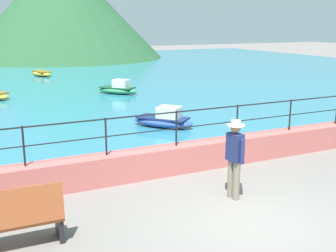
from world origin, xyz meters
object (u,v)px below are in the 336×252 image
Objects in this scene: boat_0 at (164,120)px; bench_main at (11,220)px; person_walking at (235,155)px; boat_4 at (118,89)px; boat_1 at (41,73)px.

bench_main is at bearing -131.90° from boat_0.
person_walking reaches higher than boat_4.
boat_0 is 7.83m from boat_4.
boat_4 is at bearing 80.93° from person_walking.
bench_main is at bearing -115.48° from boat_4.
person_walking is at bearing -99.07° from boat_4.
boat_4 is (0.94, 7.77, 0.00)m from boat_0.
boat_0 is (1.31, 6.35, -0.65)m from person_walking.
bench_main reaches higher than boat_0.
boat_4 is (6.84, 14.34, -0.23)m from bench_main.
boat_0 is at bearing 78.30° from person_walking.
boat_1 is at bearing 79.51° from bench_main.
bench_main is 8.83m from boat_0.
boat_1 is at bearing 103.64° from boat_4.
boat_4 is at bearing 64.52° from bench_main.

